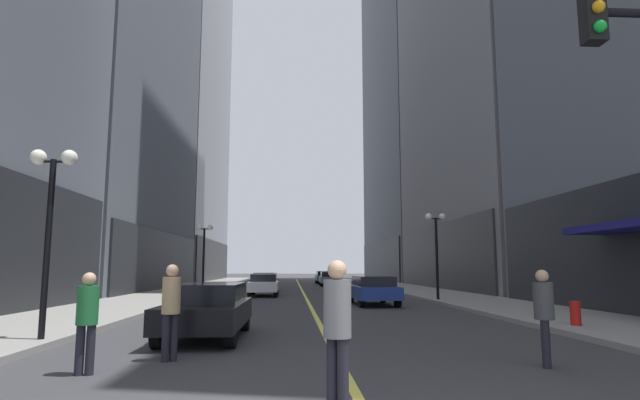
# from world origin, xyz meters

# --- Properties ---
(ground_plane) EXTENTS (200.00, 200.00, 0.00)m
(ground_plane) POSITION_xyz_m (0.00, 35.00, 0.00)
(ground_plane) COLOR #38383A
(sidewalk_left) EXTENTS (4.50, 78.00, 0.15)m
(sidewalk_left) POSITION_xyz_m (-8.25, 35.00, 0.07)
(sidewalk_left) COLOR gray
(sidewalk_left) RESTS_ON ground
(sidewalk_right) EXTENTS (4.50, 78.00, 0.15)m
(sidewalk_right) POSITION_xyz_m (8.25, 35.00, 0.07)
(sidewalk_right) COLOR gray
(sidewalk_right) RESTS_ON ground
(lane_centre_stripe) EXTENTS (0.16, 70.00, 0.01)m
(lane_centre_stripe) POSITION_xyz_m (0.00, 35.00, 0.00)
(lane_centre_stripe) COLOR #E5D64C
(lane_centre_stripe) RESTS_ON ground
(building_left_mid) EXTENTS (11.72, 24.00, 36.23)m
(building_left_mid) POSITION_xyz_m (-16.26, 34.50, 18.04)
(building_left_mid) COLOR slate
(building_left_mid) RESTS_ON ground
(building_left_far) EXTENTS (13.47, 26.00, 69.19)m
(building_left_far) POSITION_xyz_m (-17.14, 60.00, 34.51)
(building_left_far) COLOR gray
(building_left_far) RESTS_ON ground
(building_right_far) EXTENTS (14.30, 26.00, 48.54)m
(building_right_far) POSITION_xyz_m (17.55, 60.00, 24.20)
(building_right_far) COLOR slate
(building_right_far) RESTS_ON ground
(storefront_awning_right) EXTENTS (1.60, 5.85, 3.12)m
(storefront_awning_right) POSITION_xyz_m (9.69, 10.41, 2.99)
(storefront_awning_right) COLOR navy
(storefront_awning_right) RESTS_ON ground
(car_black) EXTENTS (1.84, 4.36, 1.32)m
(car_black) POSITION_xyz_m (-2.93, 8.51, 0.72)
(car_black) COLOR black
(car_black) RESTS_ON ground
(car_blue) EXTENTS (1.97, 4.31, 1.32)m
(car_blue) POSITION_xyz_m (2.90, 19.06, 0.72)
(car_blue) COLOR navy
(car_blue) RESTS_ON ground
(car_white) EXTENTS (1.71, 4.27, 1.32)m
(car_white) POSITION_xyz_m (-2.49, 26.71, 0.72)
(car_white) COLOR silver
(car_white) RESTS_ON ground
(car_red) EXTENTS (1.97, 4.31, 1.32)m
(car_red) POSITION_xyz_m (-2.74, 33.34, 0.72)
(car_red) COLOR #B21919
(car_red) RESTS_ON ground
(car_grey) EXTENTS (1.97, 4.52, 1.32)m
(car_grey) POSITION_xyz_m (2.80, 42.71, 0.72)
(car_grey) COLOR slate
(car_grey) RESTS_ON ground
(car_green) EXTENTS (1.76, 4.48, 1.32)m
(car_green) POSITION_xyz_m (2.67, 49.49, 0.72)
(car_green) COLOR #196038
(car_green) RESTS_ON ground
(pedestrian_with_orange_bag) EXTENTS (0.46, 0.46, 1.68)m
(pedestrian_with_orange_bag) POSITION_xyz_m (3.55, 4.51, 0.98)
(pedestrian_with_orange_bag) COLOR black
(pedestrian_with_orange_bag) RESTS_ON ground
(pedestrian_in_grey_suit) EXTENTS (0.48, 0.48, 1.81)m
(pedestrian_in_grey_suit) POSITION_xyz_m (-0.34, 1.97, 1.06)
(pedestrian_in_grey_suit) COLOR black
(pedestrian_in_grey_suit) RESTS_ON ground
(pedestrian_in_green_parka) EXTENTS (0.38, 0.38, 1.64)m
(pedestrian_in_green_parka) POSITION_xyz_m (-4.22, 4.35, 0.95)
(pedestrian_in_green_parka) COLOR black
(pedestrian_in_green_parka) RESTS_ON ground
(pedestrian_in_tan_trench) EXTENTS (0.47, 0.47, 1.78)m
(pedestrian_in_tan_trench) POSITION_xyz_m (-3.14, 5.48, 1.04)
(pedestrian_in_tan_trench) COLOR black
(pedestrian_in_tan_trench) RESTS_ON ground
(street_lamp_left_near) EXTENTS (1.06, 0.36, 4.43)m
(street_lamp_left_near) POSITION_xyz_m (-6.40, 7.50, 3.26)
(street_lamp_left_near) COLOR black
(street_lamp_left_near) RESTS_ON ground
(street_lamp_left_far) EXTENTS (1.06, 0.36, 4.43)m
(street_lamp_left_far) POSITION_xyz_m (-6.40, 28.23, 3.26)
(street_lamp_left_far) COLOR black
(street_lamp_left_far) RESTS_ON ground
(street_lamp_right_mid) EXTENTS (1.06, 0.36, 4.43)m
(street_lamp_right_mid) POSITION_xyz_m (6.40, 20.63, 3.26)
(street_lamp_right_mid) COLOR black
(street_lamp_right_mid) RESTS_ON ground
(fire_hydrant_right) EXTENTS (0.28, 0.28, 0.80)m
(fire_hydrant_right) POSITION_xyz_m (6.90, 9.38, 0.40)
(fire_hydrant_right) COLOR red
(fire_hydrant_right) RESTS_ON ground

